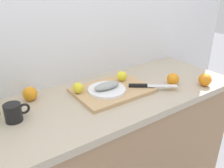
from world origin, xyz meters
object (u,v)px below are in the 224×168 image
Objects in this scene: coffee_mug_1 at (14,112)px; orange_0 at (30,94)px; white_plate at (107,90)px; fish_fillet at (107,86)px; lemon_0 at (122,76)px; cutting_board at (112,90)px; chef_knife at (147,86)px.

coffee_mug_1 is 1.53× the size of orange_0.
fish_fillet is (0.00, 0.00, 0.03)m from white_plate.
lemon_0 is (0.16, 0.07, -0.00)m from fish_fillet.
white_plate is at bearing -156.13° from lemon_0.
orange_0 is (-0.43, 0.17, 0.03)m from cutting_board.
chef_knife is 3.23× the size of orange_0.
fish_fillet reaches higher than chef_knife.
fish_fillet is 0.17m from lemon_0.
lemon_0 is at bearing 27.89° from cutting_board.
orange_0 is (-0.39, 0.18, -0.01)m from fish_fillet.
coffee_mug_1 is (-0.55, 0.01, 0.03)m from cutting_board.
lemon_0 reaches higher than cutting_board.
lemon_0 reaches higher than fish_fillet.
cutting_board is at bearing -152.11° from lemon_0.
cutting_board is 0.46m from orange_0.
coffee_mug_1 is at bearing 178.10° from fish_fillet.
chef_knife reaches higher than cutting_board.
chef_knife is at bearing -22.30° from fish_fillet.
coffee_mug_1 is (-0.67, -0.05, -0.01)m from lemon_0.
coffee_mug_1 reaches higher than white_plate.
coffee_mug_1 is 0.20m from orange_0.
lemon_0 is at bearing 147.57° from chef_knife.
fish_fillet is 0.24m from chef_knife.
orange_0 is at bearing 155.42° from fish_fillet.
orange_0 is (-0.61, 0.27, 0.01)m from chef_knife.
fish_fillet reaches higher than white_plate.
lemon_0 is at bearing 4.59° from coffee_mug_1.
lemon_0 is 0.79× the size of orange_0.
cutting_board is 7.03× the size of lemon_0.
white_plate is 0.03m from fish_fillet.
lemon_0 is (0.16, 0.07, 0.02)m from white_plate.
lemon_0 reaches higher than orange_0.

